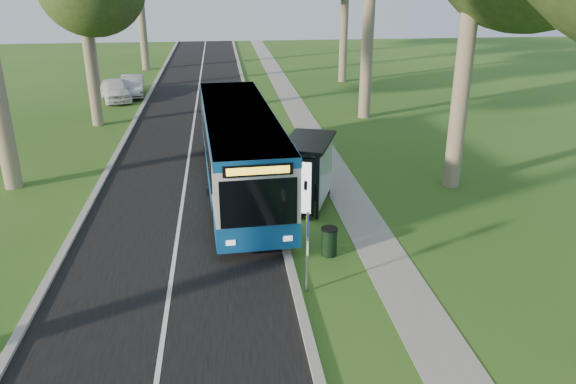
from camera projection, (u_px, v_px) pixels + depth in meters
name	position (u px, v px, depth m)	size (l,w,h in m)	color
ground	(290.00, 266.00, 16.99)	(120.00, 120.00, 0.00)	#2E591B
road	(188.00, 165.00, 25.84)	(7.00, 100.00, 0.02)	black
kerb_east	(263.00, 161.00, 26.21)	(0.25, 100.00, 0.12)	#9E9B93
kerb_west	(110.00, 167.00, 25.43)	(0.25, 100.00, 0.12)	#9E9B93
centre_line	(188.00, 165.00, 25.83)	(0.12, 100.00, 0.01)	white
footpath	(327.00, 160.00, 26.56)	(1.50, 100.00, 0.02)	gray
bus	(240.00, 150.00, 22.25)	(3.24, 12.49, 3.28)	silver
bus_stop_sign	(307.00, 243.00, 15.09)	(0.10, 0.34, 2.38)	gray
bus_shelter	(314.00, 163.00, 20.44)	(2.56, 3.37, 2.57)	black
litter_bin	(329.00, 241.00, 17.47)	(0.53, 0.53, 0.92)	black
car_white	(115.00, 90.00, 38.52)	(1.77, 4.39, 1.50)	white
car_silver	(133.00, 86.00, 40.06)	(1.51, 4.33, 1.43)	#9FA1A6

